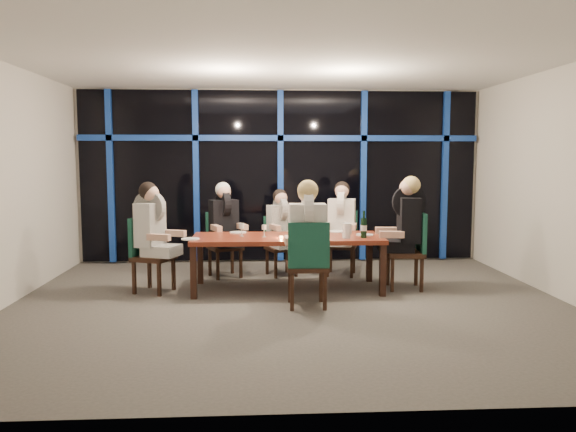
{
  "coord_description": "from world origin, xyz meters",
  "views": [
    {
      "loc": [
        -0.43,
        -6.84,
        1.83
      ],
      "look_at": [
        0.0,
        0.6,
        1.05
      ],
      "focal_mm": 35.0,
      "sensor_mm": 36.0,
      "label": 1
    }
  ],
  "objects_px": {
    "chair_near_mid": "(308,260)",
    "diner_end_right": "(406,216)",
    "chair_end_right": "(412,246)",
    "wine_bottle": "(364,227)",
    "chair_far_right": "(342,239)",
    "diner_near_mid": "(307,225)",
    "diner_end_left": "(152,221)",
    "diner_far_right": "(341,215)",
    "water_pitcher": "(347,231)",
    "chair_end_left": "(148,250)",
    "diner_far_left": "(225,216)",
    "diner_far_mid": "(281,219)",
    "chair_far_mid": "(279,242)",
    "chair_far_left": "(223,240)",
    "dining_table": "(287,241)"
  },
  "relations": [
    {
      "from": "chair_near_mid",
      "to": "diner_end_right",
      "type": "height_order",
      "value": "diner_end_right"
    },
    {
      "from": "chair_end_right",
      "to": "wine_bottle",
      "type": "relative_size",
      "value": 2.92
    },
    {
      "from": "chair_far_right",
      "to": "diner_near_mid",
      "type": "relative_size",
      "value": 0.96
    },
    {
      "from": "wine_bottle",
      "to": "diner_end_left",
      "type": "bearing_deg",
      "value": 176.38
    },
    {
      "from": "diner_far_right",
      "to": "water_pitcher",
      "type": "xyz_separation_m",
      "value": [
        -0.11,
        -1.16,
        -0.1
      ]
    },
    {
      "from": "chair_end_left",
      "to": "diner_far_left",
      "type": "xyz_separation_m",
      "value": [
        1.0,
        0.9,
        0.37
      ]
    },
    {
      "from": "chair_near_mid",
      "to": "diner_end_left",
      "type": "height_order",
      "value": "diner_end_left"
    },
    {
      "from": "chair_end_left",
      "to": "chair_end_right",
      "type": "bearing_deg",
      "value": -69.54
    },
    {
      "from": "chair_end_right",
      "to": "wine_bottle",
      "type": "bearing_deg",
      "value": -71.14
    },
    {
      "from": "chair_near_mid",
      "to": "wine_bottle",
      "type": "relative_size",
      "value": 2.9
    },
    {
      "from": "diner_far_mid",
      "to": "water_pitcher",
      "type": "xyz_separation_m",
      "value": [
        0.83,
        -1.18,
        -0.03
      ]
    },
    {
      "from": "diner_far_mid",
      "to": "chair_end_right",
      "type": "bearing_deg",
      "value": -50.48
    },
    {
      "from": "chair_end_left",
      "to": "wine_bottle",
      "type": "height_order",
      "value": "wine_bottle"
    },
    {
      "from": "chair_end_left",
      "to": "wine_bottle",
      "type": "xyz_separation_m",
      "value": [
        2.93,
        -0.21,
        0.32
      ]
    },
    {
      "from": "chair_end_left",
      "to": "chair_end_right",
      "type": "height_order",
      "value": "chair_end_right"
    },
    {
      "from": "diner_far_left",
      "to": "chair_far_mid",
      "type": "bearing_deg",
      "value": -14.42
    },
    {
      "from": "diner_far_left",
      "to": "diner_far_right",
      "type": "distance_m",
      "value": 1.8
    },
    {
      "from": "chair_end_left",
      "to": "diner_far_left",
      "type": "relative_size",
      "value": 1.06
    },
    {
      "from": "chair_far_right",
      "to": "chair_end_left",
      "type": "distance_m",
      "value": 3.0
    },
    {
      "from": "diner_far_right",
      "to": "chair_far_left",
      "type": "bearing_deg",
      "value": -166.4
    },
    {
      "from": "chair_far_right",
      "to": "chair_end_right",
      "type": "distance_m",
      "value": 1.33
    },
    {
      "from": "diner_far_mid",
      "to": "diner_end_left",
      "type": "relative_size",
      "value": 0.89
    },
    {
      "from": "chair_near_mid",
      "to": "diner_far_mid",
      "type": "bearing_deg",
      "value": -83.3
    },
    {
      "from": "diner_near_mid",
      "to": "diner_far_mid",
      "type": "bearing_deg",
      "value": -82.97
    },
    {
      "from": "chair_end_right",
      "to": "diner_end_left",
      "type": "relative_size",
      "value": 1.07
    },
    {
      "from": "diner_far_mid",
      "to": "diner_end_left",
      "type": "distance_m",
      "value": 2.04
    },
    {
      "from": "chair_end_left",
      "to": "diner_far_right",
      "type": "relative_size",
      "value": 1.06
    },
    {
      "from": "chair_end_right",
      "to": "diner_end_right",
      "type": "distance_m",
      "value": 0.43
    },
    {
      "from": "chair_near_mid",
      "to": "diner_end_left",
      "type": "bearing_deg",
      "value": -25.24
    },
    {
      "from": "diner_far_mid",
      "to": "diner_near_mid",
      "type": "distance_m",
      "value": 1.86
    },
    {
      "from": "diner_end_right",
      "to": "diner_end_left",
      "type": "bearing_deg",
      "value": -84.7
    },
    {
      "from": "chair_end_right",
      "to": "chair_far_right",
      "type": "bearing_deg",
      "value": -136.71
    },
    {
      "from": "chair_end_left",
      "to": "water_pitcher",
      "type": "relative_size",
      "value": 5.1
    },
    {
      "from": "diner_end_right",
      "to": "water_pitcher",
      "type": "distance_m",
      "value": 0.9
    },
    {
      "from": "diner_far_left",
      "to": "diner_near_mid",
      "type": "distance_m",
      "value": 2.1
    },
    {
      "from": "chair_far_left",
      "to": "dining_table",
      "type": "bearing_deg",
      "value": -68.85
    },
    {
      "from": "diner_end_right",
      "to": "wine_bottle",
      "type": "height_order",
      "value": "diner_end_right"
    },
    {
      "from": "chair_far_left",
      "to": "chair_far_mid",
      "type": "xyz_separation_m",
      "value": [
        0.87,
        0.05,
        -0.04
      ]
    },
    {
      "from": "diner_far_left",
      "to": "diner_end_right",
      "type": "height_order",
      "value": "diner_end_right"
    },
    {
      "from": "chair_end_right",
      "to": "diner_near_mid",
      "type": "xyz_separation_m",
      "value": [
        -1.54,
        -0.84,
        0.42
      ]
    },
    {
      "from": "chair_end_right",
      "to": "diner_end_right",
      "type": "height_order",
      "value": "diner_end_right"
    },
    {
      "from": "diner_end_left",
      "to": "diner_near_mid",
      "type": "xyz_separation_m",
      "value": [
        2.02,
        -0.85,
        0.04
      ]
    },
    {
      "from": "chair_end_right",
      "to": "diner_far_right",
      "type": "distance_m",
      "value": 1.33
    },
    {
      "from": "diner_far_mid",
      "to": "diner_end_right",
      "type": "distance_m",
      "value": 1.95
    },
    {
      "from": "chair_far_left",
      "to": "water_pitcher",
      "type": "height_order",
      "value": "chair_far_left"
    },
    {
      "from": "chair_far_mid",
      "to": "diner_end_left",
      "type": "bearing_deg",
      "value": -170.31
    },
    {
      "from": "diner_far_mid",
      "to": "diner_end_left",
      "type": "height_order",
      "value": "diner_end_left"
    },
    {
      "from": "chair_far_right",
      "to": "chair_end_right",
      "type": "xyz_separation_m",
      "value": [
        0.82,
        -1.05,
        0.04
      ]
    },
    {
      "from": "diner_far_right",
      "to": "chair_far_right",
      "type": "bearing_deg",
      "value": 90.0
    },
    {
      "from": "diner_near_mid",
      "to": "wine_bottle",
      "type": "relative_size",
      "value": 2.82
    }
  ]
}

